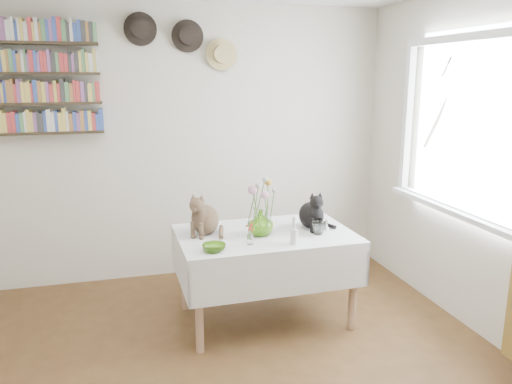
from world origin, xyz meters
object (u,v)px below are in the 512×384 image
object	(u,v)px
black_cat	(311,208)
flower_vase	(261,223)
dining_table	(265,255)
tabby_cat	(205,212)
bookshelf_unit	(37,78)

from	to	relation	value
black_cat	flower_vase	bearing A→B (deg)	-165.43
dining_table	flower_vase	world-z (taller)	flower_vase
dining_table	black_cat	distance (m)	0.51
tabby_cat	black_cat	bearing A→B (deg)	31.66
flower_vase	dining_table	bearing A→B (deg)	43.89
black_cat	bookshelf_unit	distance (m)	2.47
flower_vase	bookshelf_unit	bearing A→B (deg)	145.86
dining_table	black_cat	world-z (taller)	black_cat
dining_table	flower_vase	size ratio (longest dim) A/B	6.76
dining_table	tabby_cat	xyz separation A→B (m)	(-0.44, 0.11, 0.34)
flower_vase	bookshelf_unit	world-z (taller)	bookshelf_unit
dining_table	black_cat	xyz separation A→B (m)	(0.39, 0.04, 0.33)
tabby_cat	flower_vase	xyz separation A→B (m)	(0.39, -0.16, -0.07)
tabby_cat	bookshelf_unit	size ratio (longest dim) A/B	0.34
tabby_cat	flower_vase	size ratio (longest dim) A/B	1.71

